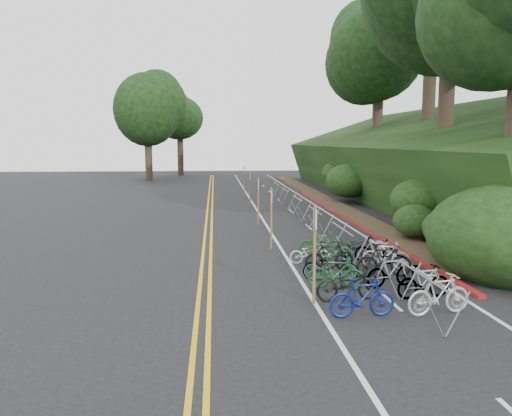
{
  "coord_description": "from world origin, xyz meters",
  "views": [
    {
      "loc": [
        -1.67,
        -14.8,
        4.34
      ],
      "look_at": [
        0.22,
        7.85,
        1.3
      ],
      "focal_mm": 35.0,
      "sensor_mm": 36.0,
      "label": 1
    }
  ],
  "objects": [
    {
      "name": "bike_rack_front",
      "position": [
        3.41,
        -3.23,
        0.79
      ],
      "size": [
        1.1,
        2.86,
        1.08
      ],
      "color": "gray",
      "rests_on": "ground"
    },
    {
      "name": "ground",
      "position": [
        0.0,
        0.0,
        0.0
      ],
      "size": [
        120.0,
        120.0,
        0.0
      ],
      "primitive_type": "plane",
      "color": "black",
      "rests_on": "ground"
    },
    {
      "name": "signpost_near",
      "position": [
        0.95,
        -2.06,
        1.52
      ],
      "size": [
        0.08,
        0.4,
        2.67
      ],
      "color": "brown",
      "rests_on": "ground"
    },
    {
      "name": "bike_valet",
      "position": [
        2.91,
        0.18,
        0.49
      ],
      "size": [
        3.21,
        8.31,
        1.09
      ],
      "color": "navy",
      "rests_on": "ground"
    },
    {
      "name": "bike_front",
      "position": [
        1.69,
        2.41,
        0.38
      ],
      "size": [
        0.52,
        1.46,
        0.77
      ],
      "primitive_type": "imported",
      "rotation": [
        0.0,
        0.0,
        1.57
      ],
      "color": "beige",
      "rests_on": "ground"
    },
    {
      "name": "signposts_rest",
      "position": [
        0.6,
        14.0,
        1.43
      ],
      "size": [
        0.08,
        18.4,
        2.5
      ],
      "color": "brown",
      "rests_on": "ground"
    },
    {
      "name": "red_curb",
      "position": [
        5.7,
        12.0,
        0.05
      ],
      "size": [
        0.25,
        28.0,
        0.1
      ],
      "primitive_type": "cube",
      "color": "maroon",
      "rests_on": "ground"
    },
    {
      "name": "road_markings",
      "position": [
        0.63,
        10.1,
        0.0
      ],
      "size": [
        7.47,
        80.0,
        0.01
      ],
      "color": "gold",
      "rests_on": "ground"
    },
    {
      "name": "bike_racks_rest",
      "position": [
        3.0,
        13.0,
        0.85
      ],
      "size": [
        1.14,
        23.0,
        1.17
      ],
      "color": "gray",
      "rests_on": "ground"
    },
    {
      "name": "embankment",
      "position": [
        12.96,
        19.04,
        2.57
      ],
      "size": [
        14.3,
        48.14,
        9.11
      ],
      "color": "black",
      "rests_on": "ground"
    },
    {
      "name": "tree_cluster",
      "position": [
        9.76,
        22.03,
        11.87
      ],
      "size": [
        32.82,
        54.35,
        19.04
      ],
      "color": "#2D2319",
      "rests_on": "ground"
    }
  ]
}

